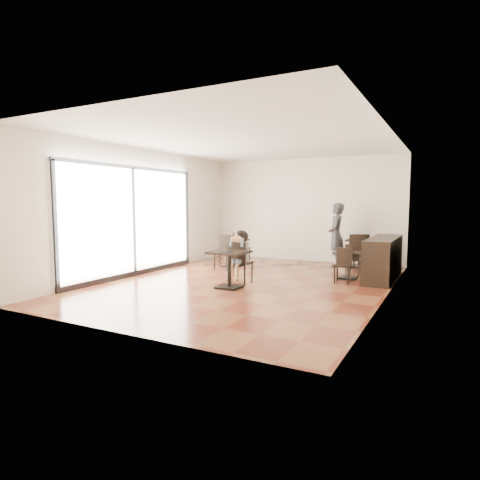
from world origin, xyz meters
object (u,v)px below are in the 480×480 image
Objects in this scene: child at (241,257)px; chair_back_a at (361,250)px; child_chair at (241,263)px; cafe_table_left at (233,253)px; chair_mid_a at (353,260)px; chair_left_a at (242,248)px; chair_back_b at (357,252)px; adult_patron at (336,235)px; cafe_table_mid at (348,265)px; chair_left_b at (223,252)px; cafe_table_back at (361,253)px; child_table at (229,270)px; chair_mid_b at (343,266)px.

child is 1.26× the size of chair_back_a.
child_chair is 2.43m from cafe_table_left.
child_chair reaches higher than chair_mid_a.
chair_left_a reaches higher than chair_mid_a.
chair_back_b is at bearing 76.62° from chair_back_a.
cafe_table_left is (-2.63, -1.33, -0.52)m from adult_patron.
cafe_table_mid is at bearing -100.15° from chair_back_b.
cafe_table_mid is at bearing -2.62° from chair_left_b.
chair_left_b is at bearing 19.80° from chair_back_a.
cafe_table_back is at bearing 61.78° from child.
cafe_table_left is (-1.33, 2.58, -0.01)m from child_table.
chair_mid_a is 1.10m from chair_mid_b.
chair_mid_a is at bearing 168.02° from chair_left_a.
chair_back_b is (1.94, 3.66, 0.08)m from child_table.
chair_mid_a is 0.84× the size of chair_left_a.
cafe_table_back is at bearing -118.22° from child_chair.
cafe_table_back is at bearing 92.36° from cafe_table_mid.
chair_mid_b is 3.37m from chair_left_b.
chair_mid_a is (2.02, 2.26, -0.21)m from child.
cafe_table_mid is at bearing 158.94° from chair_left_a.
child is 3.04m from chair_mid_a.
adult_patron is at bearing 113.82° from cafe_table_mid.
cafe_table_left is at bearing -56.70° from child_chair.
cafe_table_back reaches higher than cafe_table_left.
chair_mid_b is (2.02, 1.71, -0.00)m from child_table.
chair_left_b reaches higher than cafe_table_back.
child reaches higher than chair_mid_a.
cafe_table_mid is at bearing -87.64° from cafe_table_back.
chair_left_b reaches higher than cafe_table_mid.
chair_back_a is (-0.08, 1.36, 0.08)m from chair_mid_a.
cafe_table_left is 0.99× the size of chair_mid_b.
cafe_table_mid is (0.73, -1.65, -0.58)m from adult_patron.
chair_left_a reaches higher than cafe_table_left.
chair_left_a is at bearing -62.66° from child_chair.
chair_mid_b is at bearing -90.00° from cafe_table_mid.
child reaches higher than child_table.
cafe_table_left is 3.45m from chair_back_b.
chair_mid_a is at bearing 6.54° from chair_left_b.
child_chair is 3.67m from chair_back_b.
chair_left_a is (-1.33, 2.58, -0.13)m from child.
adult_patron is at bearing 26.87° from cafe_table_left.
chair_mid_a is at bearing 90.00° from cafe_table_mid.
adult_patron is (1.29, 3.36, 0.43)m from child_chair.
chair_back_a is at bearing -168.90° from chair_left_a.
chair_left_a is (-2.63, -0.78, -0.44)m from adult_patron.
child is 2.00m from chair_left_b.
chair_mid_b is (3.36, -0.87, 0.00)m from cafe_table_left.
cafe_table_back reaches higher than chair_mid_b.
cafe_table_left is 0.56m from chair_left_b.
child is 3.62m from adult_patron.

